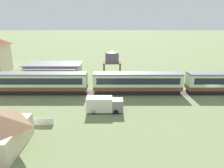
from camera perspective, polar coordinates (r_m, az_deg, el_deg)
The scene contains 6 objects.
ground_plane at distance 44.24m, azimuth 26.48°, elevation -2.86°, with size 600.00×600.00×0.00m, color #707F51.
passenger_train at distance 40.30m, azimuth 7.85°, elevation 0.54°, with size 93.31×3.07×4.25m.
railway_track at distance 41.04m, azimuth 7.69°, elevation -2.60°, with size 126.90×3.60×0.04m.
station_building at distance 52.83m, azimuth -15.94°, elevation 3.66°, with size 14.18×8.32×3.91m.
water_tower at distance 47.52m, azimuth 0.27°, elevation 7.62°, with size 4.34×4.34×7.50m.
delivery_truck_grey at distance 32.08m, azimuth -2.01°, elevation -5.84°, with size 5.84×2.01×2.49m.
Camera 1 is at (-19.54, -37.15, 13.98)m, focal length 32.00 mm.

